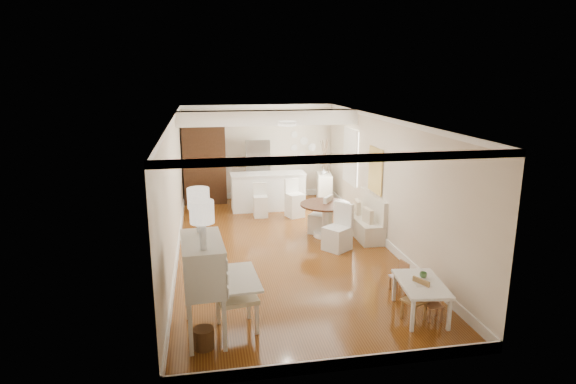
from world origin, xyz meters
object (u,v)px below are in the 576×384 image
object	(u,v)px
kids_table	(420,299)
wicker_basket	(204,338)
sideboard	(324,188)
bar_stool_left	(260,200)
kids_chair_c	(434,304)
breakfast_counter	(268,191)
kids_chair_a	(414,300)
bar_stool_right	(295,198)
kids_chair_b	(399,276)
slip_chair_far	(320,214)
pantry_cabinet	(205,164)
dining_table	(325,220)
gustavian_armchair	(237,296)
fridge	(270,170)
secretary_bureau	(204,288)
slip_chair_near	(337,227)

from	to	relation	value
kids_table	wicker_basket	bearing A→B (deg)	-173.92
sideboard	bar_stool_left	bearing A→B (deg)	-141.13
wicker_basket	kids_chair_c	xyz separation A→B (m)	(3.49, 0.18, 0.11)
wicker_basket	kids_chair_c	world-z (taller)	kids_chair_c
kids_table	breakfast_counter	xyz separation A→B (m)	(-1.52, 6.39, 0.24)
kids_chair_a	kids_chair_c	size ratio (longest dim) A/B	1.26
wicker_basket	bar_stool_left	size ratio (longest dim) A/B	0.33
breakfast_counter	bar_stool_right	bearing A→B (deg)	-54.13
kids_chair_b	slip_chair_far	bearing A→B (deg)	178.80
pantry_cabinet	bar_stool_right	bearing A→B (deg)	-39.66
dining_table	gustavian_armchair	bearing A→B (deg)	-121.29
slip_chair_far	fridge	xyz separation A→B (m)	(-0.74, 3.28, 0.44)
breakfast_counter	bar_stool_right	world-z (taller)	breakfast_counter
bar_stool_right	fridge	size ratio (longest dim) A/B	0.55
breakfast_counter	slip_chair_far	bearing A→B (deg)	-67.17
bar_stool_left	breakfast_counter	bearing A→B (deg)	67.74
secretary_bureau	gustavian_armchair	size ratio (longest dim) A/B	1.37
fridge	bar_stool_left	bearing A→B (deg)	-106.05
dining_table	sideboard	size ratio (longest dim) A/B	1.31
kids_table	sideboard	distance (m)	6.87
kids_table	kids_chair_b	xyz separation A→B (m)	(0.01, 0.87, -0.01)
kids_chair_a	bar_stool_left	distance (m)	6.07
kids_chair_a	slip_chair_far	bearing A→B (deg)	159.97
wicker_basket	bar_stool_left	xyz separation A→B (m)	(1.54, 6.08, 0.30)
gustavian_armchair	kids_chair_b	world-z (taller)	gustavian_armchair
kids_chair_a	dining_table	bearing A→B (deg)	159.65
kids_chair_a	bar_stool_right	bearing A→B (deg)	161.98
wicker_basket	pantry_cabinet	size ratio (longest dim) A/B	0.13
gustavian_armchair	bar_stool_left	world-z (taller)	gustavian_armchair
gustavian_armchair	slip_chair_far	size ratio (longest dim) A/B	1.15
bar_stool_right	breakfast_counter	bearing A→B (deg)	106.48
kids_chair_a	pantry_cabinet	xyz separation A→B (m)	(-3.07, 7.58, 0.83)
slip_chair_near	breakfast_counter	distance (m)	3.54
dining_table	pantry_cabinet	distance (m)	4.54
secretary_bureau	kids_chair_b	bearing A→B (deg)	10.86
wicker_basket	dining_table	bearing A→B (deg)	56.49
secretary_bureau	dining_table	distance (m)	4.79
breakfast_counter	wicker_basket	bearing A→B (deg)	-105.17
dining_table	pantry_cabinet	world-z (taller)	pantry_cabinet
wicker_basket	kids_chair_c	size ratio (longest dim) A/B	0.57
gustavian_armchair	bar_stool_right	distance (m)	5.82
secretary_bureau	fridge	distance (m)	7.70
breakfast_counter	dining_table	bearing A→B (deg)	-68.41
kids_chair_a	kids_chair_b	bearing A→B (deg)	144.86
pantry_cabinet	fridge	bearing A→B (deg)	-0.90
gustavian_armchair	sideboard	size ratio (longest dim) A/B	1.20
slip_chair_near	breakfast_counter	xyz separation A→B (m)	(-1.02, 3.39, 0.01)
kids_chair_b	slip_chair_near	bearing A→B (deg)	-178.02
dining_table	fridge	distance (m)	3.67
slip_chair_near	slip_chair_far	size ratio (longest dim) A/B	1.09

